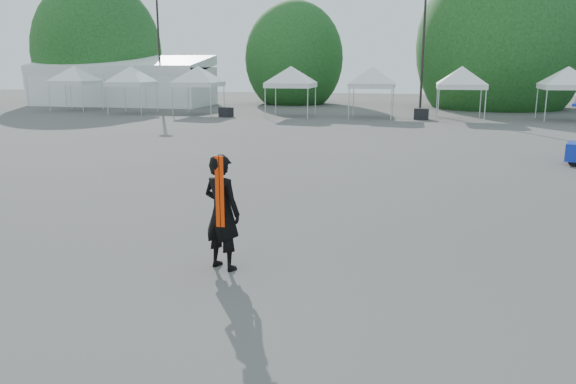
# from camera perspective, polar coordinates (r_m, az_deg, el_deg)

# --- Properties ---
(ground) EXTENTS (120.00, 120.00, 0.00)m
(ground) POSITION_cam_1_polar(r_m,az_deg,el_deg) (10.66, -2.82, -5.98)
(ground) COLOR #474442
(ground) RESTS_ON ground
(marquee) EXTENTS (15.00, 6.25, 4.23)m
(marquee) POSITION_cam_1_polar(r_m,az_deg,el_deg) (51.13, -16.44, 10.68)
(marquee) COLOR white
(marquee) RESTS_ON ground
(light_pole_west) EXTENTS (0.60, 0.25, 10.30)m
(light_pole_west) POSITION_cam_1_polar(r_m,az_deg,el_deg) (48.44, -13.03, 15.28)
(light_pole_west) COLOR black
(light_pole_west) RESTS_ON ground
(light_pole_east) EXTENTS (0.60, 0.25, 9.80)m
(light_pole_east) POSITION_cam_1_polar(r_m,az_deg,el_deg) (41.77, 13.64, 15.34)
(light_pole_east) COLOR black
(light_pole_east) RESTS_ON ground
(tree_far_w) EXTENTS (4.80, 4.80, 7.30)m
(tree_far_w) POSITION_cam_1_polar(r_m,az_deg,el_deg) (55.71, -18.77, 13.31)
(tree_far_w) COLOR #382314
(tree_far_w) RESTS_ON ground
(tree_mid_w) EXTENTS (4.16, 4.16, 6.33)m
(tree_mid_w) POSITION_cam_1_polar(r_m,az_deg,el_deg) (50.86, 0.63, 13.39)
(tree_mid_w) COLOR #382314
(tree_mid_w) RESTS_ON ground
(tree_mid_e) EXTENTS (5.12, 5.12, 7.79)m
(tree_mid_e) POSITION_cam_1_polar(r_m,az_deg,el_deg) (49.13, 20.73, 13.67)
(tree_mid_e) COLOR #382314
(tree_mid_e) RESTS_ON ground
(tent_a) EXTENTS (4.15, 4.15, 3.88)m
(tent_a) POSITION_cam_1_polar(r_m,az_deg,el_deg) (46.17, -20.90, 11.54)
(tent_a) COLOR silver
(tent_a) RESTS_ON ground
(tent_b) EXTENTS (3.88, 3.88, 3.88)m
(tent_b) POSITION_cam_1_polar(r_m,az_deg,el_deg) (42.00, -15.67, 11.85)
(tent_b) COLOR silver
(tent_b) RESTS_ON ground
(tent_c) EXTENTS (4.21, 4.21, 3.88)m
(tent_c) POSITION_cam_1_polar(r_m,az_deg,el_deg) (40.45, -9.14, 12.14)
(tent_c) COLOR silver
(tent_c) RESTS_ON ground
(tent_d) EXTENTS (4.29, 4.29, 3.88)m
(tent_d) POSITION_cam_1_polar(r_m,az_deg,el_deg) (38.13, 0.31, 12.27)
(tent_d) COLOR silver
(tent_d) RESTS_ON ground
(tent_e) EXTENTS (4.08, 4.08, 3.88)m
(tent_e) POSITION_cam_1_polar(r_m,az_deg,el_deg) (37.64, 8.60, 12.12)
(tent_e) COLOR silver
(tent_e) RESTS_ON ground
(tent_f) EXTENTS (4.18, 4.18, 3.88)m
(tent_f) POSITION_cam_1_polar(r_m,az_deg,el_deg) (37.56, 17.28, 11.70)
(tent_f) COLOR silver
(tent_f) RESTS_ON ground
(tent_g) EXTENTS (4.17, 4.17, 3.88)m
(tent_g) POSITION_cam_1_polar(r_m,az_deg,el_deg) (39.26, 26.59, 10.96)
(tent_g) COLOR silver
(tent_g) RESTS_ON ground
(man) EXTENTS (0.86, 0.72, 1.99)m
(man) POSITION_cam_1_polar(r_m,az_deg,el_deg) (9.55, -6.72, -2.03)
(man) COLOR black
(man) RESTS_ON ground
(crate_west) EXTENTS (0.96, 0.84, 0.63)m
(crate_west) POSITION_cam_1_polar(r_m,az_deg,el_deg) (38.08, -6.31, 8.06)
(crate_west) COLOR black
(crate_west) RESTS_ON ground
(crate_mid) EXTENTS (0.93, 0.73, 0.71)m
(crate_mid) POSITION_cam_1_polar(r_m,az_deg,el_deg) (37.01, 13.39, 7.72)
(crate_mid) COLOR black
(crate_mid) RESTS_ON ground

